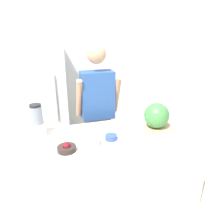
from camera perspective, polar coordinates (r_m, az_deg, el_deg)
name	(u,v)px	position (r m, az deg, el deg)	size (l,w,h in m)	color
wall_back	(82,69)	(3.74, -7.82, 11.16)	(8.00, 0.06, 2.60)	silver
counter_island	(113,172)	(2.49, 0.28, -15.51)	(1.75, 0.80, 0.90)	beige
refrigerator	(41,104)	(3.39, -18.14, 2.06)	(0.72, 0.77, 1.78)	white
person	(98,112)	(2.83, -3.68, -0.07)	(0.55, 0.27, 1.76)	gray
cutting_board	(157,128)	(2.46, 11.58, -4.10)	(0.36, 0.26, 0.01)	tan
watermelon	(157,116)	(2.41, 11.57, -0.91)	(0.27, 0.27, 0.27)	#3D7F3D
bowl_cherries	(67,148)	(2.03, -11.76, -9.21)	(0.17, 0.17, 0.08)	#2D231E
bowl_cream	(92,142)	(2.09, -5.30, -7.69)	(0.15, 0.15, 0.09)	beige
bowl_small_blue	(111,137)	(2.17, -0.23, -6.62)	(0.12, 0.12, 0.05)	#334C9E
blender	(37,122)	(2.35, -18.95, -2.38)	(0.15, 0.15, 0.33)	silver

